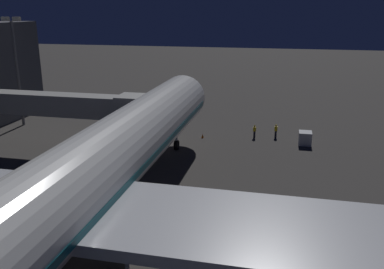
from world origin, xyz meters
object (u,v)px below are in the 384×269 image
object	(u,v)px
ground_crew_near_nose_gear	(255,131)
traffic_cone_nose_port	(203,136)
airliner_at_gate	(70,193)
baggage_container_near_belt	(305,138)
jet_bridge	(61,105)
traffic_cone_nose_starboard	(171,134)
ground_crew_by_belt_loader	(276,130)
apron_floodlight_mast	(16,63)

from	to	relation	value
ground_crew_near_nose_gear	traffic_cone_nose_port	bearing A→B (deg)	14.24
airliner_at_gate	traffic_cone_nose_port	bearing A→B (deg)	-94.03
baggage_container_near_belt	ground_crew_near_nose_gear	world-z (taller)	ground_crew_near_nose_gear
airliner_at_gate	baggage_container_near_belt	world-z (taller)	airliner_at_gate
jet_bridge	traffic_cone_nose_starboard	xyz separation A→B (m)	(-10.94, -9.36, -5.63)
ground_crew_near_nose_gear	ground_crew_by_belt_loader	world-z (taller)	ground_crew_by_belt_loader
apron_floodlight_mast	traffic_cone_nose_port	distance (m)	29.13
apron_floodlight_mast	traffic_cone_nose_starboard	bearing A→B (deg)	178.81
apron_floodlight_mast	baggage_container_near_belt	xyz separation A→B (m)	(-41.15, 0.33, -8.43)
apron_floodlight_mast	ground_crew_by_belt_loader	world-z (taller)	apron_floodlight_mast
jet_bridge	ground_crew_by_belt_loader	xyz separation A→B (m)	(-25.01, -11.87, -4.91)
jet_bridge	baggage_container_near_belt	world-z (taller)	jet_bridge
jet_bridge	apron_floodlight_mast	world-z (taller)	apron_floodlight_mast
jet_bridge	baggage_container_near_belt	bearing A→B (deg)	-161.72
jet_bridge	traffic_cone_nose_starboard	bearing A→B (deg)	-139.45
jet_bridge	ground_crew_near_nose_gear	distance (m)	25.29
ground_crew_by_belt_loader	airliner_at_gate	bearing A→B (deg)	70.61
airliner_at_gate	baggage_container_near_belt	bearing A→B (deg)	-116.51
apron_floodlight_mast	jet_bridge	bearing A→B (deg)	141.47
apron_floodlight_mast	baggage_container_near_belt	distance (m)	42.00
baggage_container_near_belt	ground_crew_near_nose_gear	xyz separation A→B (m)	(6.60, -1.59, 0.12)
ground_crew_by_belt_loader	traffic_cone_nose_starboard	bearing A→B (deg)	10.13
baggage_container_near_belt	ground_crew_by_belt_loader	bearing A→B (deg)	-32.03
airliner_at_gate	apron_floodlight_mast	world-z (taller)	airliner_at_gate
apron_floodlight_mast	traffic_cone_nose_starboard	xyz separation A→B (m)	(-23.30, 0.48, -9.00)
ground_crew_near_nose_gear	traffic_cone_nose_port	xyz separation A→B (m)	(6.85, 1.74, -0.69)
ground_crew_near_nose_gear	ground_crew_by_belt_loader	size ratio (longest dim) A/B	0.97
traffic_cone_nose_port	traffic_cone_nose_starboard	world-z (taller)	same
apron_floodlight_mast	traffic_cone_nose_port	bearing A→B (deg)	179.00
airliner_at_gate	ground_crew_by_belt_loader	world-z (taller)	airliner_at_gate
airliner_at_gate	ground_crew_near_nose_gear	distance (m)	34.51
ground_crew_near_nose_gear	traffic_cone_nose_starboard	bearing A→B (deg)	8.78
baggage_container_near_belt	traffic_cone_nose_starboard	size ratio (longest dim) A/B	3.35
airliner_at_gate	traffic_cone_nose_starboard	world-z (taller)	airliner_at_gate
airliner_at_gate	jet_bridge	size ratio (longest dim) A/B	2.60
ground_crew_near_nose_gear	traffic_cone_nose_starboard	size ratio (longest dim) A/B	3.18
jet_bridge	apron_floodlight_mast	size ratio (longest dim) A/B	1.57
baggage_container_near_belt	ground_crew_near_nose_gear	distance (m)	6.79
traffic_cone_nose_port	ground_crew_near_nose_gear	bearing A→B (deg)	-165.76
traffic_cone_nose_port	apron_floodlight_mast	bearing A→B (deg)	-1.00
ground_crew_by_belt_loader	baggage_container_near_belt	bearing A→B (deg)	147.97
traffic_cone_nose_starboard	ground_crew_near_nose_gear	bearing A→B (deg)	-171.22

